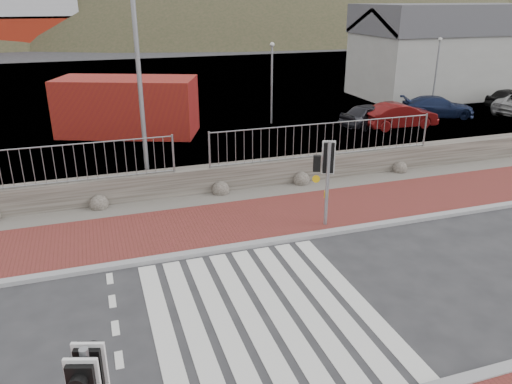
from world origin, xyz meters
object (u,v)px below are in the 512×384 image
object	(u,v)px
shipping_container	(127,106)
car_a	(371,115)
car_b	(400,116)
traffic_signal_far	(327,166)
car_e	(510,98)
car_c	(438,107)
streetlight	(141,44)

from	to	relation	value
shipping_container	car_a	bearing A→B (deg)	9.96
car_a	car_b	bearing A→B (deg)	-135.39
traffic_signal_far	car_e	bearing A→B (deg)	-124.79
traffic_signal_far	shipping_container	xyz separation A→B (m)	(-4.37, 12.58, -0.52)
traffic_signal_far	car_c	size ratio (longest dim) A/B	0.65
car_b	car_c	bearing A→B (deg)	-66.48
streetlight	car_c	bearing A→B (deg)	45.44
car_e	traffic_signal_far	bearing A→B (deg)	111.17
car_b	car_e	bearing A→B (deg)	-75.19
car_b	car_c	size ratio (longest dim) A/B	0.97
traffic_signal_far	car_e	xyz separation A→B (m)	(17.95, 11.74, -1.30)
streetlight	car_a	size ratio (longest dim) A/B	2.48
car_a	car_c	size ratio (longest dim) A/B	0.89
car_b	car_e	distance (m)	9.50
shipping_container	car_b	distance (m)	13.50
shipping_container	traffic_signal_far	bearing A→B (deg)	-49.35
car_c	car_a	bearing A→B (deg)	117.38
traffic_signal_far	shipping_container	size ratio (longest dim) A/B	0.40
traffic_signal_far	shipping_container	distance (m)	13.32
car_c	car_e	bearing A→B (deg)	-62.56
shipping_container	car_a	world-z (taller)	shipping_container
car_a	car_b	size ratio (longest dim) A/B	0.91
car_b	shipping_container	bearing A→B (deg)	77.26
shipping_container	car_b	xyz separation A→B (m)	(13.11, -3.15, -0.71)
car_c	car_e	size ratio (longest dim) A/B	1.18
car_a	car_e	bearing A→B (deg)	-96.26
car_e	shipping_container	bearing A→B (deg)	75.85
traffic_signal_far	car_c	world-z (taller)	traffic_signal_far
streetlight	car_a	xyz separation A→B (m)	(11.84, 5.62, -4.28)
shipping_container	car_c	bearing A→B (deg)	15.50
shipping_container	car_b	bearing A→B (deg)	7.98
car_b	car_e	xyz separation A→B (m)	(9.21, 2.31, -0.06)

